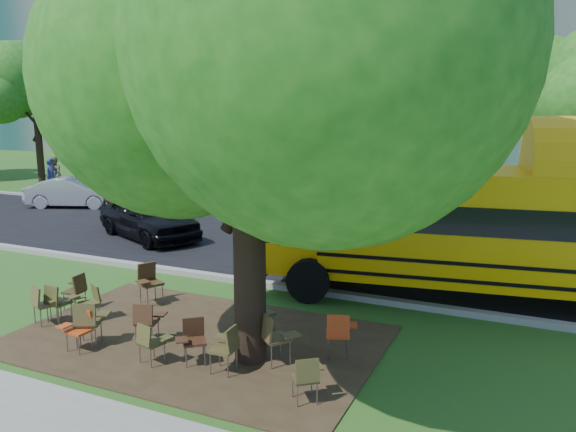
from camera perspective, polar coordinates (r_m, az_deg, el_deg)
The scene contains 32 objects.
ground at distance 12.18m, azimuth -12.06°, elevation -10.57°, with size 160.00×160.00×0.00m, color #295A1C.
dirt_patch at distance 11.26m, azimuth -9.40°, elevation -12.23°, with size 7.00×4.50×0.03m, color #382819.
asphalt_road at distance 18.00m, azimuth 1.20°, elevation -3.20°, with size 80.00×8.00×0.04m, color black.
kerb_near at distance 14.53m, azimuth -5.04°, elevation -6.51°, with size 80.00×0.25×0.14m, color gray.
kerb_far at distance 21.73m, azimuth 5.45°, elevation -0.65°, with size 80.00×0.25×0.14m, color gray.
building_main at distance 47.90m, azimuth 6.34°, elevation 18.78°, with size 38.00×16.00×22.00m, color slate.
building_left at distance 66.70m, azimuth -18.75°, elevation 15.19°, with size 26.00×14.00×20.00m, color slate.
bg_tree_0 at distance 29.01m, azimuth -16.50°, elevation 10.81°, with size 5.20×5.20×7.18m.
bg_tree_1 at distance 36.06m, azimuth -24.35°, elevation 11.54°, with size 6.00×6.00×8.40m.
bg_tree_2 at distance 27.72m, azimuth -1.01°, elevation 10.52°, with size 4.80×4.80×6.62m.
main_tree at distance 9.38m, azimuth -4.20°, elevation 15.58°, with size 7.15×7.15×8.77m.
school_bus at distance 13.83m, azimuth 27.00°, elevation -1.32°, with size 12.72×4.48×3.05m.
chair_0 at distance 12.62m, azimuth -22.38°, elevation -7.88°, with size 0.58×0.50×0.85m.
chair_1 at distance 12.65m, azimuth -23.66°, elevation -7.95°, with size 0.67×0.53×0.84m.
chair_2 at distance 11.23m, azimuth -19.60°, elevation -9.85°, with size 0.61×0.71×0.89m.
chair_3 at distance 11.16m, azimuth -20.41°, elevation -10.43°, with size 0.53×0.46×0.78m.
chair_4 at distance 10.20m, azimuth -13.81°, elevation -12.12°, with size 0.58×0.45×0.77m.
chair_5 at distance 10.13m, azimuth -9.66°, elevation -11.95°, with size 0.55×0.69×0.82m.
chair_6 at distance 9.69m, azimuth -6.25°, elevation -12.85°, with size 0.51×0.55×0.84m.
chair_7 at distance 9.89m, azimuth -1.44°, elevation -11.93°, with size 0.79×0.63×0.93m.
chair_8 at distance 13.33m, azimuth -20.70°, elevation -6.83°, with size 0.52×0.54×0.83m.
chair_9 at distance 12.56m, azimuth -19.43°, elevation -7.96°, with size 0.64×0.50×0.78m.
chair_10 at distance 13.21m, azimuth -13.98°, elevation -6.25°, with size 0.61×0.78×0.95m.
chair_11 at distance 11.07m, azimuth -14.15°, elevation -10.07°, with size 0.56×0.60×0.82m.
chair_12 at distance 11.10m, azimuth -3.07°, elevation -9.40°, with size 0.56×0.72×0.91m.
chair_13 at distance 10.18m, azimuth 5.25°, elevation -11.51°, with size 0.59×0.66×0.87m.
chair_14 at distance 8.75m, azimuth 1.95°, elevation -15.82°, with size 0.52×0.66×0.77m.
black_car at distance 19.72m, azimuth -14.01°, elevation 0.02°, with size 1.86×4.63×1.58m, color black.
bg_car_silver at distance 26.91m, azimuth -20.91°, elevation 2.23°, with size 1.43×4.10×1.35m, color #A4A4AA.
bg_car_red at distance 25.66m, azimuth -14.09°, elevation 2.28°, with size 2.32×5.02×1.40m, color #5B0F16.
pedestrian_a at distance 30.49m, azimuth -22.87°, elevation 3.62°, with size 0.72×0.47×1.96m, color navy.
pedestrian_b at distance 33.08m, azimuth -22.63°, elevation 4.00°, with size 0.88×0.68×1.80m, color olive.
Camera 1 is at (6.83, -9.06, 4.42)m, focal length 35.00 mm.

